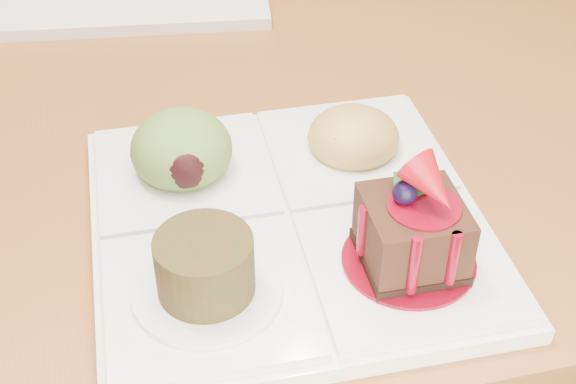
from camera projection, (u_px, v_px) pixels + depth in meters
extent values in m
plane|color=brown|center=(173.00, 274.00, 1.58)|extent=(6.00, 6.00, 0.00)
cube|color=black|center=(568.00, 148.00, 1.21)|extent=(0.40, 0.40, 0.04)
cylinder|color=black|center=(500.00, 344.00, 1.19)|extent=(0.03, 0.03, 0.39)
cylinder|color=black|center=(572.00, 177.00, 1.50)|extent=(0.03, 0.03, 0.39)
cylinder|color=black|center=(412.00, 209.00, 1.43)|extent=(0.03, 0.03, 0.39)
cube|color=white|center=(288.00, 225.00, 0.54)|extent=(0.27, 0.27, 0.01)
cube|color=white|center=(408.00, 265.00, 0.50)|extent=(0.12, 0.12, 0.01)
cube|color=white|center=(208.00, 296.00, 0.48)|extent=(0.12, 0.12, 0.01)
cube|color=white|center=(184.00, 172.00, 0.58)|extent=(0.12, 0.12, 0.01)
cube|color=white|center=(353.00, 150.00, 0.60)|extent=(0.12, 0.12, 0.01)
cylinder|color=maroon|center=(409.00, 260.00, 0.50)|extent=(0.08, 0.08, 0.00)
cube|color=black|center=(409.00, 257.00, 0.50)|extent=(0.06, 0.06, 0.01)
cube|color=#321B0D|center=(413.00, 229.00, 0.48)|extent=(0.06, 0.06, 0.04)
cylinder|color=maroon|center=(416.00, 204.00, 0.47)|extent=(0.04, 0.04, 0.00)
sphere|color=black|center=(405.00, 192.00, 0.47)|extent=(0.01, 0.01, 0.01)
cone|color=#B00B16|center=(433.00, 186.00, 0.46)|extent=(0.04, 0.05, 0.04)
cube|color=#104013|center=(414.00, 184.00, 0.48)|extent=(0.01, 0.02, 0.01)
cube|color=#104013|center=(402.00, 184.00, 0.48)|extent=(0.01, 0.02, 0.01)
cylinder|color=maroon|center=(414.00, 265.00, 0.46)|extent=(0.01, 0.01, 0.04)
cylinder|color=maroon|center=(453.00, 259.00, 0.46)|extent=(0.01, 0.01, 0.04)
cylinder|color=maroon|center=(363.00, 230.00, 0.48)|extent=(0.01, 0.01, 0.04)
cylinder|color=white|center=(207.00, 291.00, 0.48)|extent=(0.09, 0.09, 0.00)
cylinder|color=#422713|center=(205.00, 265.00, 0.46)|extent=(0.06, 0.06, 0.04)
cylinder|color=#43230E|center=(203.00, 249.00, 0.46)|extent=(0.05, 0.05, 0.00)
ellipsoid|color=#537D33|center=(181.00, 149.00, 0.56)|extent=(0.07, 0.07, 0.05)
ellipsoid|color=black|center=(186.00, 168.00, 0.54)|extent=(0.04, 0.03, 0.03)
ellipsoid|color=#B98E42|center=(353.00, 137.00, 0.59)|extent=(0.07, 0.07, 0.04)
cube|color=orange|center=(366.00, 128.00, 0.59)|extent=(0.02, 0.02, 0.01)
cube|color=#40771A|center=(356.00, 119.00, 0.60)|extent=(0.02, 0.02, 0.01)
cube|color=orange|center=(340.00, 123.00, 0.59)|extent=(0.01, 0.01, 0.01)
cube|color=#40771A|center=(338.00, 134.00, 0.59)|extent=(0.02, 0.02, 0.02)
cube|color=orange|center=(342.00, 142.00, 0.57)|extent=(0.02, 0.02, 0.02)
cube|color=#40771A|center=(360.00, 143.00, 0.58)|extent=(0.02, 0.02, 0.02)
cube|color=orange|center=(372.00, 138.00, 0.58)|extent=(0.02, 0.02, 0.02)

